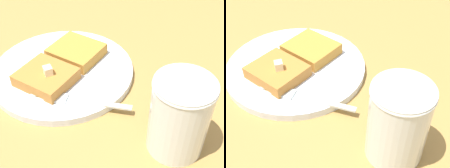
# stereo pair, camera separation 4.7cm
# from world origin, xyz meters

# --- Properties ---
(table_surface) EXTENTS (1.30, 1.30, 0.02)m
(table_surface) POSITION_xyz_m (0.00, 0.00, 0.01)
(table_surface) COLOR #A17A3E
(table_surface) RESTS_ON ground
(plate) EXTENTS (0.25, 0.25, 0.01)m
(plate) POSITION_xyz_m (0.10, 0.09, 0.03)
(plate) COLOR silver
(plate) RESTS_ON table_surface
(toast_slice_left) EXTENTS (0.10, 0.11, 0.02)m
(toast_slice_left) POSITION_xyz_m (0.06, 0.10, 0.05)
(toast_slice_left) COLOR #B37330
(toast_slice_left) RESTS_ON plate
(toast_slice_middle) EXTENTS (0.10, 0.11, 0.02)m
(toast_slice_middle) POSITION_xyz_m (0.14, 0.07, 0.05)
(toast_slice_middle) COLOR #BC8131
(toast_slice_middle) RESTS_ON plate
(butter_pat_primary) EXTENTS (0.02, 0.02, 0.01)m
(butter_pat_primary) POSITION_xyz_m (0.05, 0.09, 0.07)
(butter_pat_primary) COLOR #F4E9C3
(butter_pat_primary) RESTS_ON toast_slice_left
(fork) EXTENTS (0.02, 0.16, 0.00)m
(fork) POSITION_xyz_m (0.02, 0.04, 0.04)
(fork) COLOR silver
(fork) RESTS_ON plate
(syrup_jar) EXTENTS (0.08, 0.08, 0.11)m
(syrup_jar) POSITION_xyz_m (-0.02, -0.12, 0.08)
(syrup_jar) COLOR #5C290D
(syrup_jar) RESTS_ON table_surface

